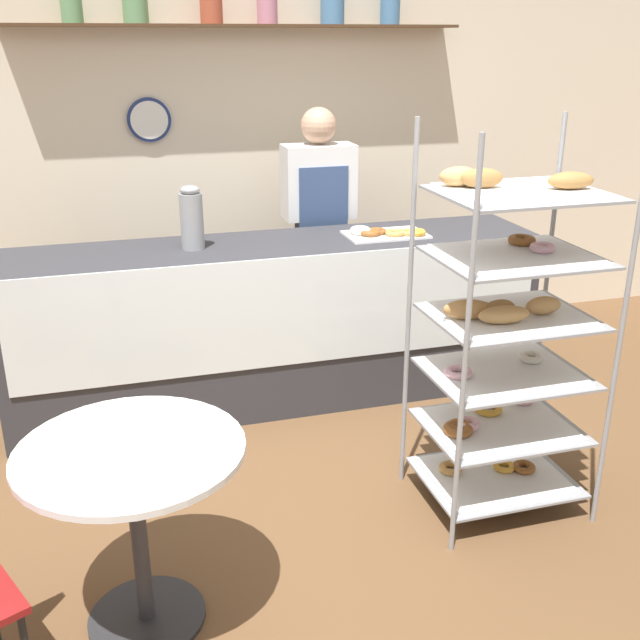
% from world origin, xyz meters
% --- Properties ---
extents(ground_plane, '(14.00, 14.00, 0.00)m').
position_xyz_m(ground_plane, '(0.00, 0.00, 0.00)').
color(ground_plane, brown).
extents(back_wall, '(10.00, 0.30, 2.70)m').
position_xyz_m(back_wall, '(0.00, 2.36, 1.37)').
color(back_wall, beige).
rests_on(back_wall, ground_plane).
extents(display_counter, '(3.05, 0.63, 0.96)m').
position_xyz_m(display_counter, '(0.00, 1.36, 0.48)').
color(display_counter, '#333338').
rests_on(display_counter, ground_plane).
extents(pastry_rack, '(0.72, 0.58, 1.74)m').
position_xyz_m(pastry_rack, '(0.71, 0.02, 0.83)').
color(pastry_rack, gray).
rests_on(pastry_rack, ground_plane).
extents(person_worker, '(0.45, 0.23, 1.65)m').
position_xyz_m(person_worker, '(0.40, 1.86, 0.90)').
color(person_worker, '#282833').
rests_on(person_worker, ground_plane).
extents(cafe_table, '(0.79, 0.79, 0.74)m').
position_xyz_m(cafe_table, '(-0.91, -0.32, 0.56)').
color(cafe_table, '#262628').
rests_on(cafe_table, ground_plane).
extents(coffee_carafe, '(0.13, 0.13, 0.35)m').
position_xyz_m(coffee_carafe, '(-0.46, 1.37, 1.13)').
color(coffee_carafe, gray).
rests_on(coffee_carafe, display_counter).
extents(donut_tray_counter, '(0.47, 0.29, 0.05)m').
position_xyz_m(donut_tray_counter, '(0.64, 1.32, 0.98)').
color(donut_tray_counter, white).
rests_on(donut_tray_counter, display_counter).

